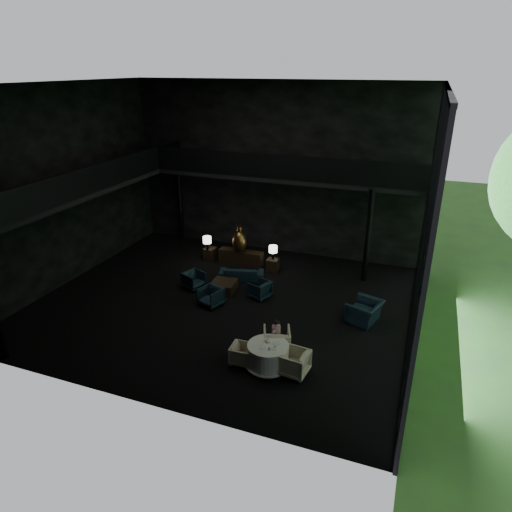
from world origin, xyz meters
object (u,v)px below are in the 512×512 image
(dining_table, at_px, (268,357))
(side_table_right, at_px, (273,265))
(console, at_px, (241,257))
(lounge_armchair_west, at_px, (194,279))
(table_lamp_left, at_px, (207,240))
(sofa, at_px, (241,272))
(child, at_px, (276,329))
(side_table_left, at_px, (210,254))
(dining_chair_east, at_px, (294,361))
(lounge_armchair_south, at_px, (211,295))
(lounge_armchair_east, at_px, (259,289))
(window_armchair, at_px, (365,307))
(dining_chair_north, at_px, (277,338))
(dining_chair_west, at_px, (242,354))
(table_lamp_right, at_px, (273,250))
(coffee_table, at_px, (224,286))
(bronze_urn, at_px, (239,241))

(dining_table, bearing_deg, side_table_right, 107.43)
(console, xyz_separation_m, lounge_armchair_west, (-0.90, -2.97, 0.06))
(table_lamp_left, distance_m, sofa, 2.67)
(side_table_right, relative_size, child, 0.91)
(side_table_left, distance_m, dining_chair_east, 9.34)
(console, bearing_deg, lounge_armchair_south, -84.20)
(console, xyz_separation_m, lounge_armchair_east, (1.93, -2.79, 0.04))
(table_lamp_left, height_order, dining_chair_east, table_lamp_left)
(side_table_right, bearing_deg, dining_table, -72.57)
(lounge_armchair_south, relative_size, dining_table, 0.57)
(window_armchair, bearing_deg, dining_chair_north, -23.46)
(dining_chair_north, distance_m, child, 0.29)
(dining_chair_north, relative_size, dining_chair_west, 1.61)
(side_table_right, height_order, window_armchair, window_armchair)
(dining_chair_west, bearing_deg, side_table_right, 8.19)
(lounge_armchair_west, distance_m, child, 5.46)
(lounge_armchair_south, bearing_deg, side_table_left, 135.39)
(dining_table, xyz_separation_m, dining_chair_north, (-0.00, 0.87, 0.16))
(table_lamp_right, relative_size, coffee_table, 0.66)
(table_lamp_right, distance_m, dining_table, 7.14)
(sofa, bearing_deg, dining_table, 104.24)
(bronze_urn, xyz_separation_m, dining_chair_east, (4.57, -6.84, -0.74))
(sofa, distance_m, dining_chair_north, 5.50)
(lounge_armchair_south, bearing_deg, dining_chair_north, -12.06)
(lounge_armchair_south, relative_size, dining_chair_east, 0.92)
(child, bearing_deg, console, -58.39)
(bronze_urn, xyz_separation_m, table_lamp_left, (-1.60, -0.06, -0.15))
(bronze_urn, relative_size, dining_chair_north, 1.28)
(table_lamp_right, relative_size, dining_table, 0.44)
(child, bearing_deg, lounge_armchair_west, -33.16)
(side_table_left, height_order, sofa, sofa)
(child, bearing_deg, dining_table, 93.65)
(table_lamp_right, distance_m, window_armchair, 5.45)
(dining_chair_north, xyz_separation_m, dining_chair_west, (-0.80, -1.00, -0.18))
(table_lamp_right, relative_size, sofa, 0.37)
(lounge_armchair_west, bearing_deg, lounge_armchair_east, -65.00)
(dining_table, height_order, child, child)
(sofa, height_order, lounge_armchair_east, lounge_armchair_east)
(side_table_left, distance_m, lounge_armchair_south, 4.54)
(table_lamp_right, bearing_deg, sofa, -125.41)
(dining_chair_west, bearing_deg, lounge_armchair_east, 10.46)
(bronze_urn, bearing_deg, side_table_right, 0.27)
(sofa, relative_size, dining_chair_east, 1.89)
(side_table_right, distance_m, dining_chair_west, 7.02)
(bronze_urn, xyz_separation_m, dining_chair_north, (3.72, -5.89, -0.71))
(dining_table, distance_m, dining_chair_north, 0.88)
(lounge_armchair_west, bearing_deg, dining_chair_west, -115.56)
(window_armchair, bearing_deg, dining_chair_east, -5.59)
(sofa, xyz_separation_m, dining_chair_north, (3.09, -4.55, 0.15))
(lounge_armchair_west, bearing_deg, side_table_left, 34.64)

